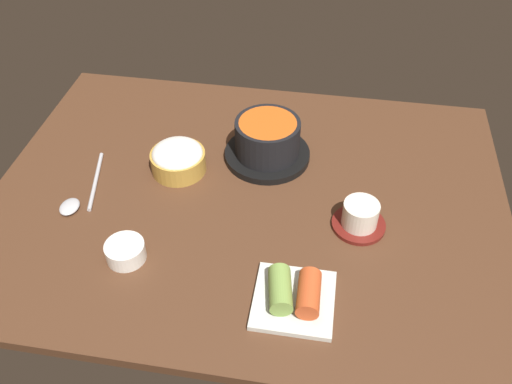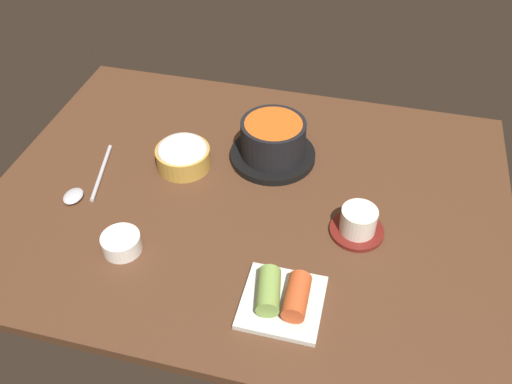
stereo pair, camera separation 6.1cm
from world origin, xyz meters
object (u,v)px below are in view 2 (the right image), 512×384
object	(u,v)px
rice_bowl	(183,154)
tea_cup_with_saucer	(358,223)
kimchi_plate	(282,297)
side_bowl_near	(121,243)
stone_pot	(273,142)
spoon	(83,188)

from	to	relation	value
rice_bowl	tea_cup_with_saucer	distance (cm)	38.11
kimchi_plate	side_bowl_near	distance (cm)	30.04
tea_cup_with_saucer	rice_bowl	bearing A→B (deg)	164.71
stone_pot	side_bowl_near	distance (cm)	37.08
stone_pot	side_bowl_near	world-z (taller)	stone_pot
side_bowl_near	spoon	distance (cm)	18.65
stone_pot	spoon	bearing A→B (deg)	-151.09
stone_pot	spoon	world-z (taller)	stone_pot
stone_pot	kimchi_plate	size ratio (longest dim) A/B	1.38
side_bowl_near	tea_cup_with_saucer	bearing A→B (deg)	19.67
stone_pot	tea_cup_with_saucer	xyz separation A→B (cm)	(19.52, -16.97, -1.75)
rice_bowl	spoon	bearing A→B (deg)	-144.72
kimchi_plate	stone_pot	bearing A→B (deg)	105.20
tea_cup_with_saucer	side_bowl_near	xyz separation A→B (cm)	(-39.56, -14.14, -0.75)
stone_pot	spoon	size ratio (longest dim) A/B	0.96
rice_bowl	kimchi_plate	size ratio (longest dim) A/B	0.86
rice_bowl	spoon	distance (cm)	20.68
stone_pot	kimchi_plate	bearing A→B (deg)	-74.80
tea_cup_with_saucer	kimchi_plate	bearing A→B (deg)	-117.88
spoon	kimchi_plate	bearing A→B (deg)	-21.06
tea_cup_with_saucer	spoon	xyz separation A→B (cm)	(-53.51, -1.81, -1.88)
stone_pot	side_bowl_near	size ratio (longest dim) A/B	2.59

